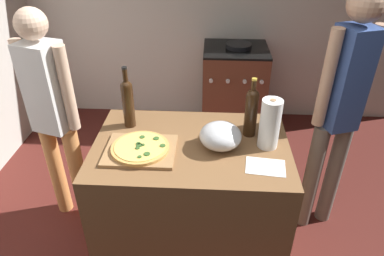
# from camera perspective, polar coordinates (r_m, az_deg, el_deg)

# --- Properties ---
(ground_plane) EXTENTS (4.40, 3.36, 0.02)m
(ground_plane) POSITION_cam_1_polar(r_m,az_deg,el_deg) (3.09, 1.86, -10.24)
(ground_plane) COLOR #511E19
(counter) EXTENTS (1.16, 0.78, 0.89)m
(counter) POSITION_cam_1_polar(r_m,az_deg,el_deg) (2.36, -0.14, -11.54)
(counter) COLOR brown
(counter) RESTS_ON ground_plane
(cutting_board) EXTENTS (0.40, 0.32, 0.02)m
(cutting_board) POSITION_cam_1_polar(r_m,az_deg,el_deg) (2.03, -8.36, -3.63)
(cutting_board) COLOR #9E7247
(cutting_board) RESTS_ON counter
(pizza) EXTENTS (0.33, 0.33, 0.03)m
(pizza) POSITION_cam_1_polar(r_m,az_deg,el_deg) (2.02, -8.39, -3.15)
(pizza) COLOR tan
(pizza) RESTS_ON cutting_board
(mixing_bowl) EXTENTS (0.24, 0.24, 0.15)m
(mixing_bowl) POSITION_cam_1_polar(r_m,az_deg,el_deg) (2.02, 4.64, -1.30)
(mixing_bowl) COLOR #B2B2B7
(mixing_bowl) RESTS_ON counter
(paper_towel_roll) EXTENTS (0.12, 0.12, 0.30)m
(paper_towel_roll) POSITION_cam_1_polar(r_m,az_deg,el_deg) (2.03, 12.53, 0.67)
(paper_towel_roll) COLOR white
(paper_towel_roll) RESTS_ON counter
(wine_bottle_dark) EXTENTS (0.07, 0.07, 0.40)m
(wine_bottle_dark) POSITION_cam_1_polar(r_m,az_deg,el_deg) (2.20, -10.38, 4.32)
(wine_bottle_dark) COLOR #331E0F
(wine_bottle_dark) RESTS_ON counter
(wine_bottle_clear) EXTENTS (0.08, 0.08, 0.37)m
(wine_bottle_clear) POSITION_cam_1_polar(r_m,az_deg,el_deg) (2.11, 9.60, 2.85)
(wine_bottle_clear) COLOR #331E0F
(wine_bottle_clear) RESTS_ON counter
(recipe_sheet) EXTENTS (0.23, 0.17, 0.00)m
(recipe_sheet) POSITION_cam_1_polar(r_m,az_deg,el_deg) (1.94, 11.84, -6.17)
(recipe_sheet) COLOR white
(recipe_sheet) RESTS_ON counter
(stove) EXTENTS (0.63, 0.59, 0.96)m
(stove) POSITION_cam_1_polar(r_m,az_deg,el_deg) (3.69, 6.72, 6.08)
(stove) COLOR brown
(stove) RESTS_ON ground_plane
(person_in_stripes) EXTENTS (0.39, 0.26, 1.60)m
(person_in_stripes) POSITION_cam_1_polar(r_m,az_deg,el_deg) (2.53, -21.76, 2.62)
(person_in_stripes) COLOR #D88C4C
(person_in_stripes) RESTS_ON ground_plane
(person_in_red) EXTENTS (0.35, 0.25, 1.74)m
(person_in_red) POSITION_cam_1_polar(r_m,az_deg,el_deg) (2.42, 22.94, 3.24)
(person_in_red) COLOR slate
(person_in_red) RESTS_ON ground_plane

